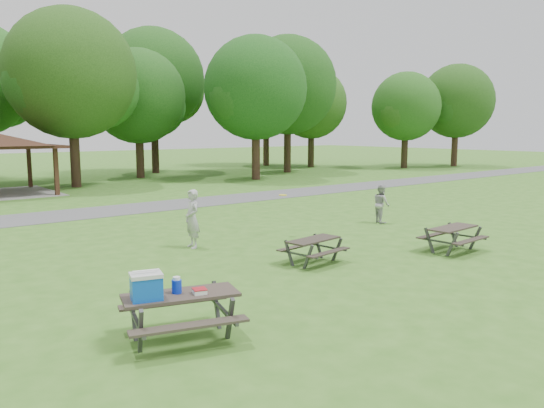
{
  "coord_description": "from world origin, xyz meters",
  "views": [
    {
      "loc": [
        -9.29,
        -8.77,
        3.61
      ],
      "look_at": [
        1.0,
        4.0,
        1.3
      ],
      "focal_mm": 35.0,
      "sensor_mm": 36.0,
      "label": 1
    }
  ],
  "objects_px": {
    "frisbee_thrower": "(192,219)",
    "frisbee_catcher": "(381,204)",
    "picnic_table_middle": "(313,245)",
    "picnic_table_near": "(170,298)"
  },
  "relations": [
    {
      "from": "picnic_table_middle",
      "to": "picnic_table_near",
      "type": "bearing_deg",
      "value": -156.73
    },
    {
      "from": "frisbee_catcher",
      "to": "frisbee_thrower",
      "type": "bearing_deg",
      "value": 109.46
    },
    {
      "from": "picnic_table_near",
      "to": "frisbee_catcher",
      "type": "relative_size",
      "value": 1.55
    },
    {
      "from": "picnic_table_near",
      "to": "frisbee_thrower",
      "type": "bearing_deg",
      "value": 56.7
    },
    {
      "from": "frisbee_thrower",
      "to": "frisbee_catcher",
      "type": "relative_size",
      "value": 1.2
    },
    {
      "from": "picnic_table_middle",
      "to": "frisbee_catcher",
      "type": "xyz_separation_m",
      "value": [
        6.4,
        2.96,
        0.24
      ]
    },
    {
      "from": "frisbee_thrower",
      "to": "picnic_table_middle",
      "type": "bearing_deg",
      "value": 29.31
    },
    {
      "from": "picnic_table_near",
      "to": "frisbee_catcher",
      "type": "bearing_deg",
      "value": 24.09
    },
    {
      "from": "frisbee_thrower",
      "to": "frisbee_catcher",
      "type": "distance_m",
      "value": 8.02
    },
    {
      "from": "picnic_table_middle",
      "to": "frisbee_thrower",
      "type": "relative_size",
      "value": 0.97
    }
  ]
}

